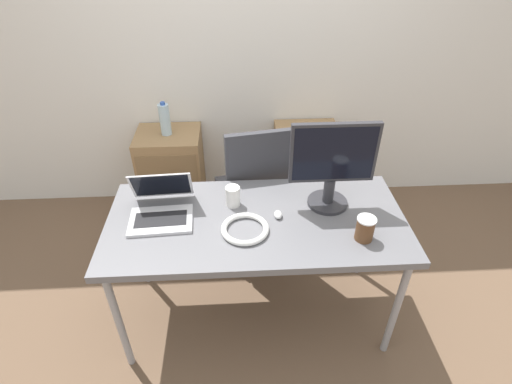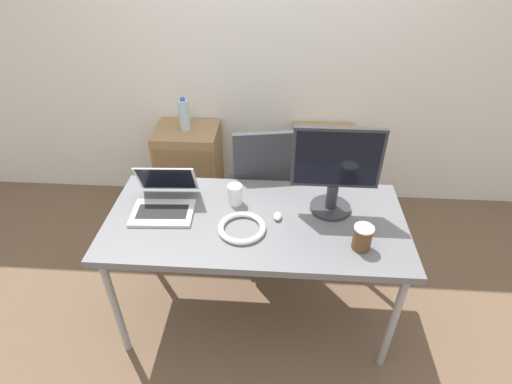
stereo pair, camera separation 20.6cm
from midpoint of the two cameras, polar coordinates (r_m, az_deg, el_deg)
ground_plane at (r=2.68m, az=2.24°, el=-16.76°), size 14.00×14.00×0.00m
wall_back at (r=3.08m, az=3.75°, el=20.22°), size 10.00×0.05×2.60m
desk at (r=2.15m, az=2.67°, el=-5.10°), size 1.59×0.74×0.77m
office_chair at (r=2.85m, az=3.32°, el=-1.78°), size 0.56×0.59×1.06m
cabinet_left at (r=3.32m, az=-7.63°, el=3.26°), size 0.49×0.41×0.72m
cabinet_right at (r=3.29m, az=11.13°, el=2.56°), size 0.49×0.41×0.72m
water_bottle at (r=3.09m, az=-8.33°, el=10.78°), size 0.08×0.08×0.26m
laptop_center at (r=2.20m, az=-10.43°, el=-1.39°), size 0.34×0.35×0.22m
monitor at (r=2.09m, az=14.08°, el=3.04°), size 0.45×0.22×0.49m
mouse at (r=2.12m, az=5.88°, el=-3.58°), size 0.04×0.06×0.03m
coffee_cup_white at (r=2.19m, az=-0.34°, el=-0.46°), size 0.08×0.08×0.12m
coffee_cup_brown at (r=2.01m, az=17.84°, el=-6.34°), size 0.10×0.10×0.13m
cable_coil at (r=2.04m, az=0.86°, el=-5.25°), size 0.25×0.25×0.03m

